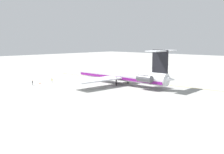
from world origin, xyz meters
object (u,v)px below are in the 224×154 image
Objects in this scene: main_jetliner at (122,75)px; safety_cone_nose at (40,83)px; ground_crew_near_tail at (32,82)px; ground_crew_near_nose at (52,80)px.

main_jetliner reaches higher than safety_cone_nose.
safety_cone_nose is (22.64, 19.59, -3.21)m from main_jetliner.
ground_crew_near_tail is at bearing 45.48° from main_jetliner.
safety_cone_nose is at bearing -154.37° from ground_crew_near_nose.
main_jetliner is 31.82m from ground_crew_near_tail.
safety_cone_nose is (0.81, -3.45, -0.87)m from ground_crew_near_tail.
ground_crew_near_nose is (21.46, 15.23, -2.38)m from main_jetliner.
main_jetliner is at bearing -13.92° from ground_crew_near_nose.
ground_crew_near_tail reaches higher than safety_cone_nose.
safety_cone_nose is at bearing 39.80° from main_jetliner.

